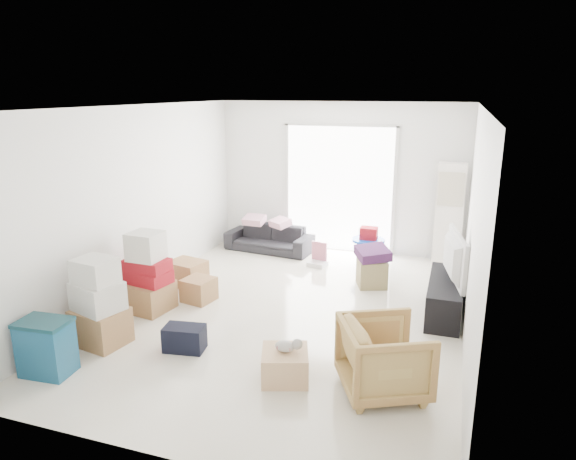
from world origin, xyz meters
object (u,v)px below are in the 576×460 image
Objects in this scene: television at (447,275)px; kids_table at (368,238)px; sofa at (269,234)px; ottoman at (372,273)px; ac_tower at (449,216)px; tv_console at (445,297)px; storage_bins at (46,347)px; armchair at (384,355)px; wood_crate at (285,365)px.

kids_table reaches higher than television.
sofa is 2.41m from ottoman.
tv_console is (0.05, -2.01, -0.64)m from ac_tower.
armchair is at bearing 12.80° from storage_bins.
sofa is 1.91m from kids_table.
wood_crate is (-1.50, -2.21, -0.08)m from tv_console.
ac_tower reaches higher than armchair.
kids_table is (1.88, -0.27, 0.17)m from sofa.
tv_console is at bearing 36.58° from storage_bins.
wood_crate is (1.69, -4.06, -0.16)m from sofa.
tv_console is 2.10× the size of kids_table.
ac_tower reaches higher than storage_bins.
television reaches higher than ottoman.
armchair is at bearing -77.80° from kids_table.
ac_tower is 2.15× the size of armchair.
wood_crate is (-0.20, -3.79, -0.33)m from kids_table.
kids_table is (-1.30, 1.58, -0.06)m from television.
television is at bearing 55.83° from wood_crate.
ac_tower is 1.38m from kids_table.
kids_table reaches higher than storage_bins.
ottoman is (-1.08, 0.68, -0.03)m from tv_console.
sofa is (-3.19, 1.86, -0.23)m from television.
sofa is 4.80m from armchair.
kids_table is (-0.80, 3.70, 0.08)m from armchair.
ac_tower is 4.20× the size of ottoman.
television reaches higher than tv_console.
ac_tower is at bearing -32.36° from armchair.
tv_console is 3.69m from sofa.
tv_console is at bearing -39.43° from armchair.
armchair is 1.73× the size of wood_crate.
kids_table reaches higher than ottoman.
armchair is at bearing 4.86° from wood_crate.
ottoman is at bearing -22.72° from sofa.
sofa is at bearing 48.76° from television.
sofa is at bearing 81.47° from storage_bins.
kids_table is at bearing 129.50° from tv_console.
ac_tower is at bearing 51.97° from ottoman.
television is 4.86m from storage_bins.
wood_crate is at bearing 134.79° from television.
storage_bins is (-0.71, -4.75, -0.01)m from sofa.
storage_bins is (-3.90, -2.89, 0.07)m from tv_console.
tv_console is 0.88× the size of sofa.
armchair is (2.68, -3.98, 0.09)m from sofa.
ottoman is (-1.08, 0.68, -0.34)m from television.
tv_console is 4.86m from storage_bins.
ottoman is 2.92m from wood_crate.
storage_bins reaches higher than wood_crate.
storage_bins is at bearing -164.03° from wood_crate.
sofa is 1.97× the size of armchair.
television is at bearing -50.50° from kids_table.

